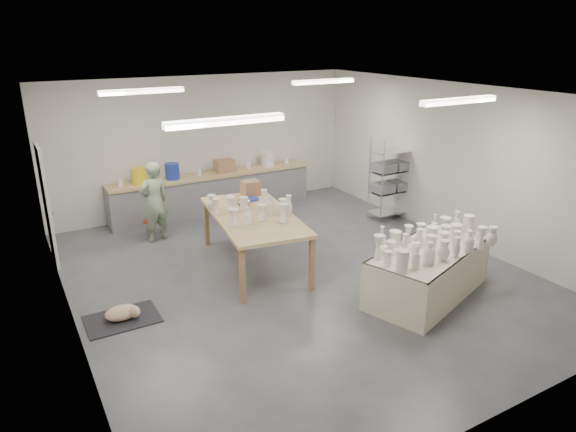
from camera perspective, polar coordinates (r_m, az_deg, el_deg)
room at (r=8.08m, az=0.01°, el=6.83°), size 8.00×8.02×3.00m
back_counter at (r=11.67m, az=-8.37°, el=2.72°), size 4.60×0.60×1.24m
wire_shelf at (r=11.27m, az=11.39°, el=4.22°), size 0.88×0.48×1.80m
drying_table at (r=8.19m, az=15.36°, el=-5.72°), size 2.41×1.76×1.14m
work_table at (r=8.79m, az=-3.93°, el=0.33°), size 1.63×2.70×1.33m
rug at (r=7.81m, az=-17.92°, el=-10.84°), size 1.00×0.70×0.02m
cat at (r=7.75m, az=-17.83°, el=-10.15°), size 0.52×0.41×0.20m
potter at (r=10.19m, az=-14.64°, el=1.54°), size 0.64×0.49×1.58m
red_stool at (r=10.58m, az=-14.82°, el=-0.50°), size 0.45×0.45×0.35m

